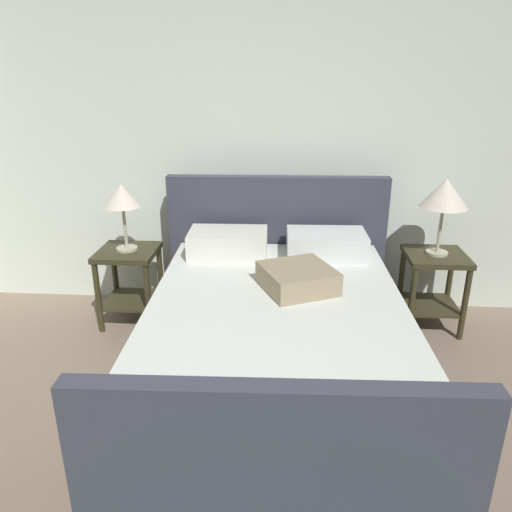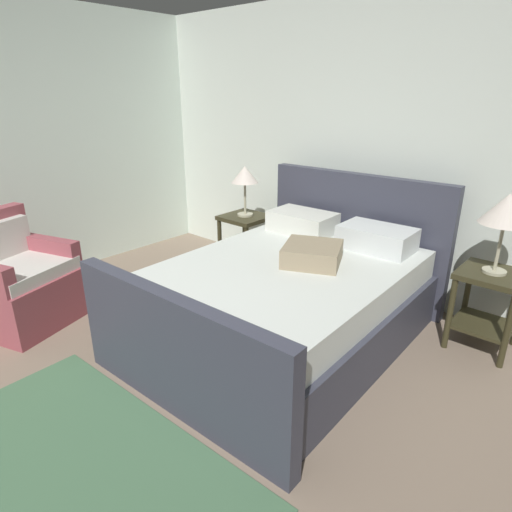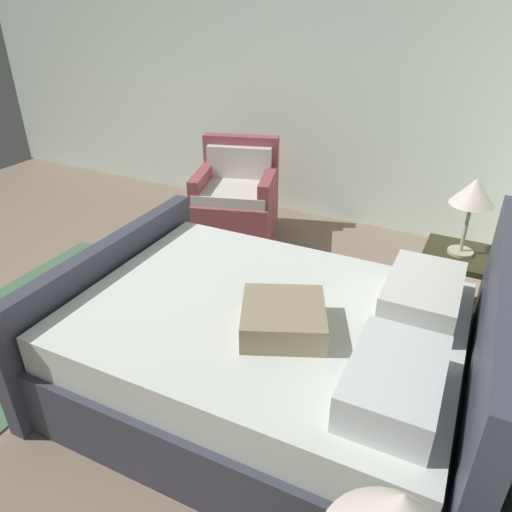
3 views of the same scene
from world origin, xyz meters
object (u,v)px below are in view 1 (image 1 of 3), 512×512
Objects in this scene: bed at (276,335)px; nightstand_right at (433,278)px; table_lamp_left at (122,198)px; nightstand_left at (129,274)px; table_lamp_right at (445,195)px.

nightstand_right is at bearing 35.86° from bed.
table_lamp_left reaches higher than nightstand_right.
table_lamp_left is at bearing 116.57° from nightstand_left.
table_lamp_right reaches higher than table_lamp_left.
bed is 1.44m from nightstand_right.
table_lamp_right is at bearing 35.86° from bed.
table_lamp_right reaches higher than bed.
table_lamp_right reaches higher than nightstand_left.
table_lamp_right reaches higher than nightstand_right.
nightstand_left is 1.19× the size of table_lamp_left.
table_lamp_right is at bearing 45.00° from nightstand_right.
table_lamp_left is at bearing 146.36° from bed.
bed is 3.78× the size of nightstand_right.
bed is 1.60m from table_lamp_right.
nightstand_right is at bearing -135.00° from table_lamp_right.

